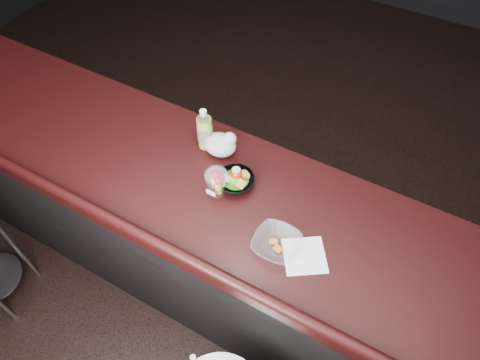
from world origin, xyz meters
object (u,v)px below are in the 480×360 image
at_px(fruit_cup, 217,181).
at_px(snack_bowl, 235,180).
at_px(takeout_bowl, 277,244).
at_px(lemonade_bottle, 205,131).
at_px(green_apple, 234,179).

relative_size(fruit_cup, snack_bowl, 0.71).
relative_size(snack_bowl, takeout_bowl, 1.09).
xyz_separation_m(lemonade_bottle, takeout_bowl, (0.53, -0.33, -0.07)).
bearing_deg(lemonade_bottle, green_apple, -30.46).
relative_size(fruit_cup, green_apple, 1.88).
bearing_deg(takeout_bowl, fruit_cup, 161.00).
xyz_separation_m(green_apple, takeout_bowl, (0.30, -0.19, -0.01)).
relative_size(lemonade_bottle, snack_bowl, 1.08).
xyz_separation_m(lemonade_bottle, fruit_cup, (0.19, -0.21, -0.02)).
bearing_deg(snack_bowl, takeout_bowl, -32.97).
height_order(lemonade_bottle, green_apple, lemonade_bottle).
height_order(lemonade_bottle, takeout_bowl, lemonade_bottle).
xyz_separation_m(lemonade_bottle, green_apple, (0.23, -0.14, -0.06)).
bearing_deg(lemonade_bottle, snack_bowl, -30.30).
bearing_deg(lemonade_bottle, takeout_bowl, -31.79).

